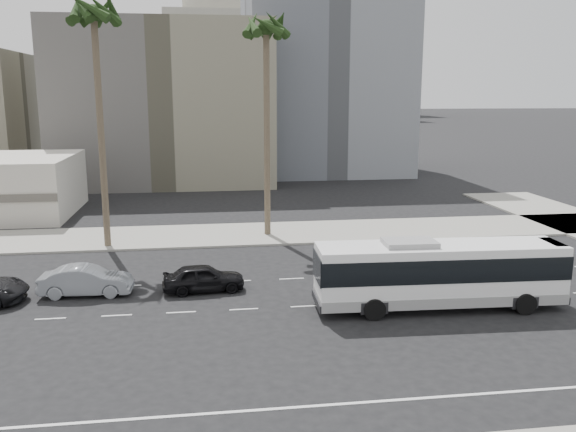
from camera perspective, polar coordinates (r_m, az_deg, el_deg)
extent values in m
plane|color=black|center=(30.46, 7.23, -8.25)|extent=(700.00, 700.00, 0.00)
cube|color=gray|center=(44.97, 2.10, -1.52)|extent=(120.00, 7.00, 0.15)
cube|color=#5E5B54|center=(72.75, -11.55, 10.39)|extent=(24.00, 18.00, 18.00)
cube|color=slate|center=(81.18, 3.28, 13.53)|extent=(20.00, 20.00, 26.00)
cube|color=#BCB7A3|center=(277.91, -6.99, 13.99)|extent=(42.00, 42.00, 44.00)
cube|color=slate|center=(264.10, 3.75, 17.00)|extent=(26.00, 26.00, 70.00)
cube|color=slate|center=(298.56, 7.40, 15.35)|extent=(22.00, 22.00, 60.00)
cube|color=white|center=(30.02, 14.19, -5.12)|extent=(12.00, 3.06, 2.67)
cube|color=black|center=(29.92, 14.23, -4.46)|extent=(12.06, 3.12, 1.13)
cube|color=gray|center=(30.37, 14.08, -7.25)|extent=(12.02, 3.10, 0.51)
cube|color=gray|center=(29.10, 11.52, -2.59)|extent=(2.52, 1.73, 0.31)
cube|color=#262628|center=(32.25, 23.65, -2.42)|extent=(0.68, 1.87, 0.31)
cylinder|color=black|center=(30.92, 21.59, -7.70)|extent=(1.03, 0.31, 1.03)
cylinder|color=black|center=(33.10, 19.36, -6.27)|extent=(1.03, 0.31, 1.03)
cylinder|color=black|center=(28.14, 8.39, -8.88)|extent=(1.03, 0.31, 1.03)
cylinder|color=black|center=(30.52, 7.00, -7.19)|extent=(1.03, 0.31, 1.03)
imported|color=black|center=(32.14, -8.03, -5.83)|extent=(2.09, 4.42, 1.46)
imported|color=gray|center=(32.93, -18.61, -5.85)|extent=(1.82, 4.73, 1.54)
cylinder|color=brown|center=(42.95, -2.02, 7.54)|extent=(0.40, 0.40, 14.49)
cylinder|color=brown|center=(41.39, -17.33, 7.23)|extent=(0.47, 0.47, 15.02)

